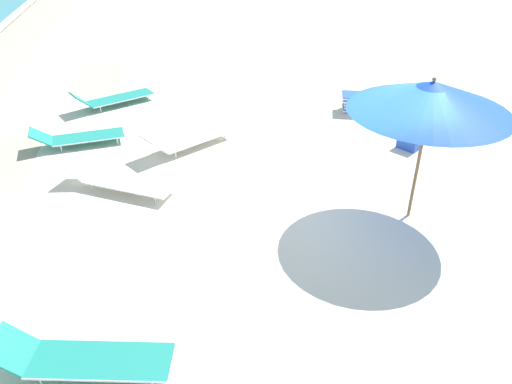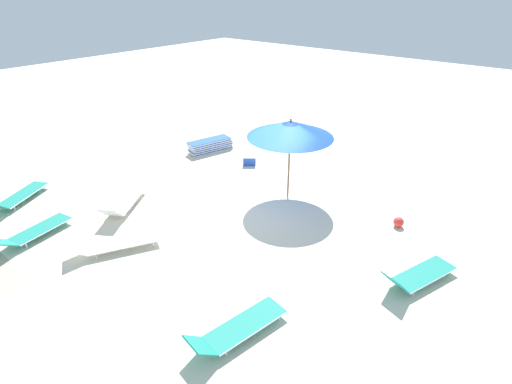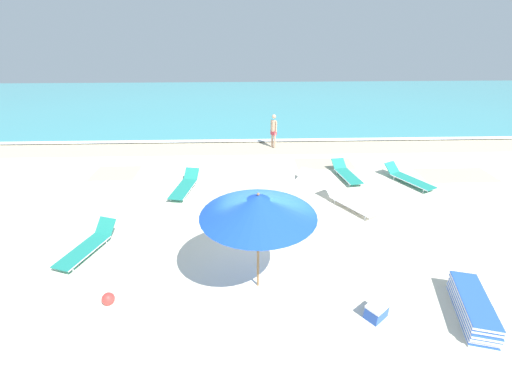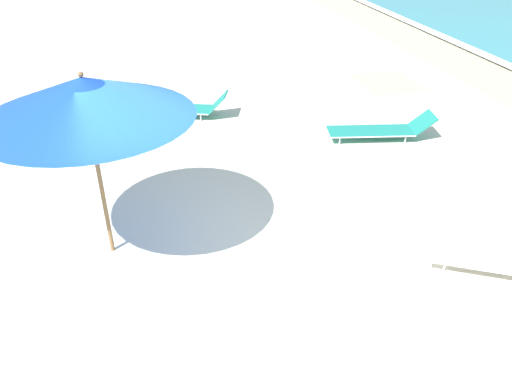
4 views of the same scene
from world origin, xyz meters
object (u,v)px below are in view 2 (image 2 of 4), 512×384
(beach_ball, at_px, (399,222))
(lounger_stack, at_px, (210,145))
(sun_lounger_under_umbrella, at_px, (33,231))
(sun_lounger_mid_beach_pair_a, at_px, (17,197))
(sun_lounger_beside_umbrella, at_px, (237,328))
(cooler_box, at_px, (249,160))
(sun_lounger_near_water_left, at_px, (418,275))
(sun_lounger_mid_beach_solo, at_px, (123,203))
(sun_lounger_near_water_right, at_px, (114,243))
(beach_umbrella, at_px, (290,129))

(beach_ball, bearing_deg, lounger_stack, -4.54)
(sun_lounger_under_umbrella, bearing_deg, sun_lounger_mid_beach_pair_a, -23.17)
(lounger_stack, height_order, sun_lounger_mid_beach_pair_a, sun_lounger_mid_beach_pair_a)
(lounger_stack, bearing_deg, sun_lounger_under_umbrella, 111.21)
(sun_lounger_beside_umbrella, xyz_separation_m, sun_lounger_mid_beach_pair_a, (9.16, 0.40, 0.00))
(sun_lounger_under_umbrella, height_order, beach_ball, sun_lounger_under_umbrella)
(sun_lounger_under_umbrella, relative_size, cooler_box, 3.54)
(sun_lounger_under_umbrella, xyz_separation_m, beach_ball, (-7.64, -7.03, -0.06))
(sun_lounger_beside_umbrella, bearing_deg, sun_lounger_near_water_left, -109.00)
(sun_lounger_beside_umbrella, relative_size, sun_lounger_mid_beach_solo, 1.04)
(sun_lounger_near_water_right, height_order, cooler_box, sun_lounger_near_water_right)
(lounger_stack, relative_size, sun_lounger_mid_beach_pair_a, 0.89)
(sun_lounger_near_water_right, xyz_separation_m, beach_ball, (-5.41, -5.92, -0.05))
(beach_umbrella, xyz_separation_m, sun_lounger_near_water_right, (1.81, 5.40, -2.13))
(sun_lounger_beside_umbrella, bearing_deg, beach_ball, -88.09)
(beach_umbrella, relative_size, cooler_box, 4.43)
(sun_lounger_mid_beach_pair_a, xyz_separation_m, cooler_box, (-3.83, -7.07, -0.02))
(sun_lounger_near_water_left, xyz_separation_m, sun_lounger_mid_beach_solo, (8.38, 2.40, -0.00))
(beach_umbrella, relative_size, sun_lounger_near_water_right, 1.16)
(sun_lounger_mid_beach_pair_a, relative_size, beach_ball, 7.54)
(lounger_stack, height_order, sun_lounger_under_umbrella, sun_lounger_under_umbrella)
(beach_umbrella, bearing_deg, sun_lounger_near_water_left, 161.99)
(sun_lounger_under_umbrella, bearing_deg, sun_lounger_near_water_right, -162.77)
(sun_lounger_under_umbrella, height_order, sun_lounger_mid_beach_pair_a, sun_lounger_mid_beach_pair_a)
(sun_lounger_beside_umbrella, bearing_deg, sun_lounger_near_water_right, 9.14)
(sun_lounger_near_water_right, bearing_deg, cooler_box, -54.05)
(lounger_stack, bearing_deg, beach_ball, -169.23)
(sun_lounger_mid_beach_solo, bearing_deg, cooler_box, -131.71)
(beach_umbrella, bearing_deg, cooler_box, -23.48)
(cooler_box, bearing_deg, lounger_stack, -38.78)
(sun_lounger_beside_umbrella, height_order, beach_ball, sun_lounger_beside_umbrella)
(sun_lounger_under_umbrella, distance_m, sun_lounger_mid_beach_pair_a, 2.51)
(sun_lounger_beside_umbrella, relative_size, sun_lounger_mid_beach_pair_a, 1.00)
(lounger_stack, distance_m, sun_lounger_near_water_left, 10.13)
(beach_umbrella, xyz_separation_m, sun_lounger_mid_beach_pair_a, (6.48, 5.92, -2.12))
(lounger_stack, xyz_separation_m, sun_lounger_mid_beach_pair_a, (1.64, 7.11, -0.04))
(beach_umbrella, distance_m, beach_ball, 4.24)
(sun_lounger_mid_beach_pair_a, bearing_deg, lounger_stack, -130.43)
(sun_lounger_mid_beach_solo, height_order, cooler_box, sun_lounger_mid_beach_solo)
(sun_lounger_mid_beach_pair_a, bearing_deg, sun_lounger_under_umbrella, 138.72)
(sun_lounger_near_water_left, bearing_deg, beach_ball, -39.28)
(sun_lounger_near_water_left, height_order, cooler_box, sun_lounger_near_water_left)
(lounger_stack, distance_m, sun_lounger_mid_beach_solo, 5.35)
(cooler_box, bearing_deg, beach_ball, 136.25)
(beach_umbrella, xyz_separation_m, lounger_stack, (4.84, -1.18, -2.09))
(sun_lounger_beside_umbrella, bearing_deg, beach_umbrella, -53.54)
(sun_lounger_near_water_left, relative_size, sun_lounger_near_water_right, 0.94)
(beach_umbrella, bearing_deg, sun_lounger_mid_beach_pair_a, 42.42)
(sun_lounger_mid_beach_pair_a, bearing_deg, sun_lounger_near_water_left, 173.37)
(sun_lounger_beside_umbrella, height_order, sun_lounger_near_water_left, sun_lounger_near_water_left)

